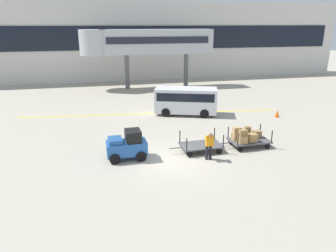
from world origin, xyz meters
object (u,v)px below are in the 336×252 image
object	(u,v)px
baggage_cart_middle	(247,137)
shuttle_van	(186,99)
baggage_cart_lead	(201,145)
safety_cone_near	(277,114)
baggage_tug	(127,146)
baggage_handler	(209,145)

from	to	relation	value
baggage_cart_middle	shuttle_van	distance (m)	7.73
baggage_cart_lead	shuttle_van	world-z (taller)	shuttle_van
shuttle_van	safety_cone_near	size ratio (longest dim) A/B	9.38
shuttle_van	safety_cone_near	xyz separation A→B (m)	(6.65, -2.40, -0.96)
baggage_tug	shuttle_van	distance (m)	9.48
shuttle_van	safety_cone_near	distance (m)	7.14
baggage_cart_lead	baggage_handler	size ratio (longest dim) A/B	1.93
baggage_cart_lead	shuttle_van	distance (m)	7.79
baggage_tug	safety_cone_near	size ratio (longest dim) A/B	3.86
safety_cone_near	baggage_cart_middle	bearing A→B (deg)	-134.93
shuttle_van	baggage_cart_middle	bearing A→B (deg)	-78.66
baggage_cart_middle	safety_cone_near	size ratio (longest dim) A/B	5.48
safety_cone_near	baggage_cart_lead	bearing A→B (deg)	-146.81
safety_cone_near	shuttle_van	bearing A→B (deg)	160.20
baggage_cart_lead	baggage_cart_middle	size ratio (longest dim) A/B	1.00
baggage_tug	baggage_cart_middle	bearing A→B (deg)	1.35
baggage_tug	baggage_cart_middle	world-z (taller)	baggage_tug
baggage_handler	shuttle_van	distance (m)	8.95
baggage_cart_lead	safety_cone_near	distance (m)	9.55
baggage_handler	baggage_tug	bearing A→B (deg)	164.87
baggage_tug	baggage_cart_lead	xyz separation A→B (m)	(4.16, 0.09, -0.41)
baggage_tug	baggage_cart_lead	size ratio (longest dim) A/B	0.70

